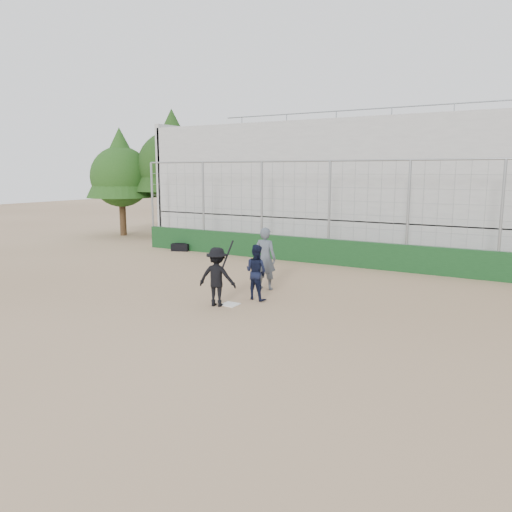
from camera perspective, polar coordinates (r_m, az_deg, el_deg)
The scene contains 10 objects.
ground at distance 13.72m, azimuth -2.97°, elevation -5.59°, with size 90.00×90.00×0.00m, color #816246.
home_plate at distance 13.72m, azimuth -2.97°, elevation -5.54°, with size 0.44×0.44×0.02m, color white.
backstop at distance 19.65m, azimuth 8.28°, elevation 1.81°, with size 18.10×0.25×4.04m.
bleachers at distance 24.14m, azimuth 12.88°, elevation 7.81°, with size 20.25×6.70×6.98m.
tree_left at distance 28.66m, azimuth -9.50°, elevation 11.10°, with size 4.48×4.48×7.00m.
tree_right at distance 29.23m, azimuth -15.21°, elevation 9.63°, with size 3.84×3.84×6.00m.
batter_at_plate at distance 13.48m, azimuth -4.47°, elevation -2.38°, with size 1.15×0.85×1.77m.
catcher_crouched at distance 14.12m, azimuth 0.00°, elevation -2.89°, with size 0.90×0.78×1.08m.
umpire at distance 15.32m, azimuth 1.06°, elevation -0.64°, with size 0.70×0.46×1.73m, color #4A525D.
equipment_bag at distance 23.08m, azimuth -8.67°, elevation 0.99°, with size 0.85×0.59×0.38m.
Camera 1 is at (7.29, -11.05, 3.61)m, focal length 35.00 mm.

